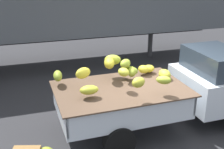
% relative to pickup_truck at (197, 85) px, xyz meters
% --- Properties ---
extents(ground, '(220.00, 220.00, 0.00)m').
position_rel_pickup_truck_xyz_m(ground, '(-1.18, 0.02, -0.89)').
color(ground, '#28282B').
extents(curb_strip, '(80.00, 0.80, 0.16)m').
position_rel_pickup_truck_xyz_m(curb_strip, '(-1.18, 9.95, -0.81)').
color(curb_strip, gray).
rests_on(curb_strip, ground).
extents(pickup_truck, '(4.97, 1.93, 1.70)m').
position_rel_pickup_truck_xyz_m(pickup_truck, '(0.00, 0.00, 0.00)').
color(pickup_truck, silver).
rests_on(pickup_truck, ground).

